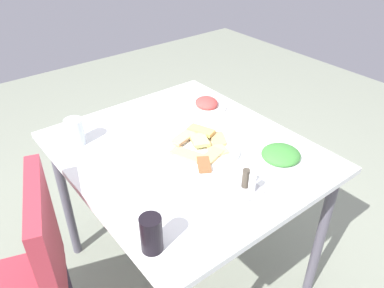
% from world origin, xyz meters
% --- Properties ---
extents(ground_plane, '(6.00, 6.00, 0.00)m').
position_xyz_m(ground_plane, '(0.00, 0.00, 0.00)').
color(ground_plane, gray).
extents(dining_table, '(1.04, 0.91, 0.75)m').
position_xyz_m(dining_table, '(0.00, 0.00, 0.67)').
color(dining_table, white).
rests_on(dining_table, ground_plane).
extents(dining_chair, '(0.53, 0.53, 0.88)m').
position_xyz_m(dining_chair, '(-0.01, 0.72, 0.49)').
color(dining_chair, '#A8303D').
rests_on(dining_chair, ground_plane).
extents(pide_platter, '(0.31, 0.31, 0.04)m').
position_xyz_m(pide_platter, '(-0.05, -0.05, 0.76)').
color(pide_platter, white).
rests_on(pide_platter, dining_table).
extents(salad_plate_greens, '(0.20, 0.20, 0.05)m').
position_xyz_m(salad_plate_greens, '(0.23, -0.30, 0.77)').
color(salad_plate_greens, white).
rests_on(salad_plate_greens, dining_table).
extents(salad_plate_rice, '(0.23, 0.23, 0.05)m').
position_xyz_m(salad_plate_rice, '(-0.29, -0.25, 0.77)').
color(salad_plate_rice, white).
rests_on(salad_plate_rice, dining_table).
extents(soda_can, '(0.09, 0.09, 0.12)m').
position_xyz_m(soda_can, '(-0.36, 0.39, 0.81)').
color(soda_can, black).
rests_on(soda_can, dining_table).
extents(drinking_glass, '(0.08, 0.08, 0.12)m').
position_xyz_m(drinking_glass, '(0.31, 0.33, 0.81)').
color(drinking_glass, silver).
rests_on(drinking_glass, dining_table).
extents(paper_napkin, '(0.14, 0.14, 0.00)m').
position_xyz_m(paper_napkin, '(0.22, -0.05, 0.75)').
color(paper_napkin, white).
rests_on(paper_napkin, dining_table).
extents(fork, '(0.17, 0.02, 0.00)m').
position_xyz_m(fork, '(0.22, -0.06, 0.76)').
color(fork, silver).
rests_on(fork, paper_napkin).
extents(spoon, '(0.16, 0.03, 0.00)m').
position_xyz_m(spoon, '(0.22, -0.03, 0.76)').
color(spoon, silver).
rests_on(spoon, paper_napkin).
extents(condiment_caddy, '(0.09, 0.09, 0.09)m').
position_xyz_m(condiment_caddy, '(-0.35, -0.01, 0.78)').
color(condiment_caddy, '#B2B2B7').
rests_on(condiment_caddy, dining_table).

